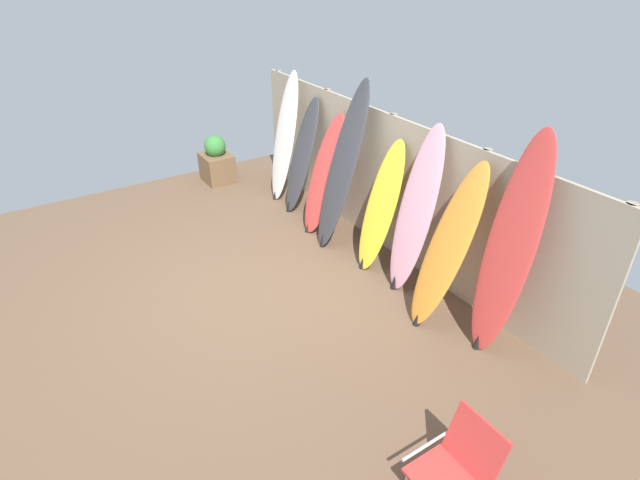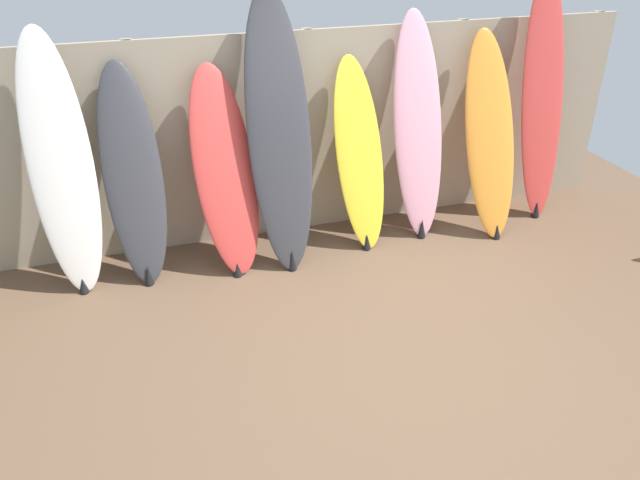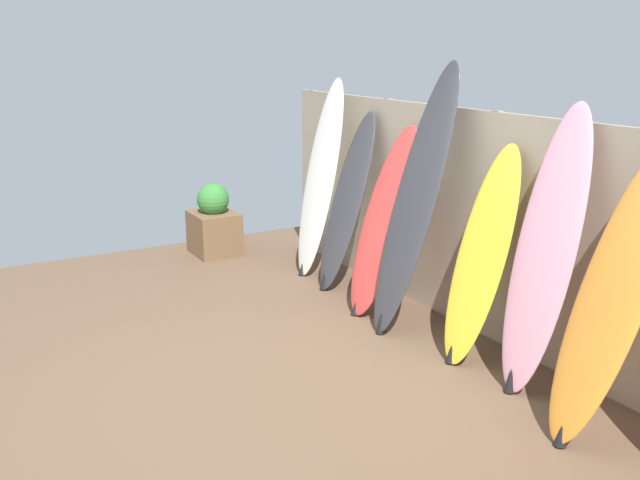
# 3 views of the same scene
# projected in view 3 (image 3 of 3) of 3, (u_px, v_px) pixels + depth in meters

# --- Properties ---
(ground) EXTENTS (7.68, 7.68, 0.00)m
(ground) POSITION_uv_depth(u_px,v_px,m) (260.00, 388.00, 4.91)
(ground) COLOR brown
(fence_back) EXTENTS (6.08, 0.11, 1.80)m
(fence_back) POSITION_uv_depth(u_px,v_px,m) (488.00, 226.00, 5.63)
(fence_back) COLOR tan
(fence_back) RESTS_ON ground
(surfboard_white_0) EXTENTS (0.51, 0.55, 1.98)m
(surfboard_white_0) POSITION_uv_depth(u_px,v_px,m) (320.00, 179.00, 7.14)
(surfboard_white_0) COLOR white
(surfboard_white_0) RESTS_ON ground
(surfboard_charcoal_1) EXTENTS (0.48, 0.63, 1.70)m
(surfboard_charcoal_1) POSITION_uv_depth(u_px,v_px,m) (347.00, 202.00, 6.77)
(surfboard_charcoal_1) COLOR #38383D
(surfboard_charcoal_1) RESTS_ON ground
(surfboard_red_2) EXTENTS (0.58, 0.72, 1.63)m
(surfboard_red_2) POSITION_uv_depth(u_px,v_px,m) (384.00, 222.00, 6.15)
(surfboard_red_2) COLOR #D13D38
(surfboard_red_2) RESTS_ON ground
(surfboard_charcoal_3) EXTENTS (0.53, 0.73, 2.18)m
(surfboard_charcoal_3) POSITION_uv_depth(u_px,v_px,m) (415.00, 201.00, 5.69)
(surfboard_charcoal_3) COLOR #38383D
(surfboard_charcoal_3) RESTS_ON ground
(surfboard_yellow_4) EXTENTS (0.50, 0.62, 1.61)m
(surfboard_yellow_4) POSITION_uv_depth(u_px,v_px,m) (481.00, 257.00, 5.20)
(surfboard_yellow_4) COLOR yellow
(surfboard_yellow_4) RESTS_ON ground
(surfboard_pink_5) EXTENTS (0.51, 0.58, 1.95)m
(surfboard_pink_5) POSITION_uv_depth(u_px,v_px,m) (545.00, 252.00, 4.70)
(surfboard_pink_5) COLOR pink
(surfboard_pink_5) RESTS_ON ground
(surfboard_orange_6) EXTENTS (0.50, 0.77, 1.77)m
(surfboard_orange_6) POSITION_uv_depth(u_px,v_px,m) (612.00, 298.00, 4.12)
(surfboard_orange_6) COLOR orange
(surfboard_orange_6) RESTS_ON ground
(planter_box) EXTENTS (0.56, 0.47, 0.81)m
(planter_box) POSITION_uv_depth(u_px,v_px,m) (214.00, 224.00, 7.98)
(planter_box) COLOR brown
(planter_box) RESTS_ON ground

